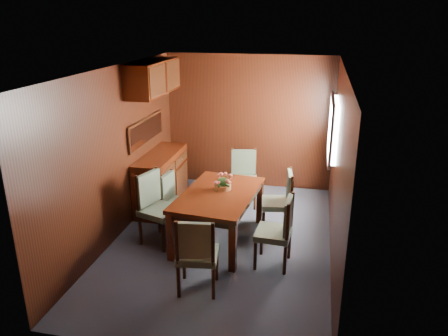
% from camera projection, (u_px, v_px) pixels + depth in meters
% --- Properties ---
extents(ground, '(4.50, 4.50, 0.00)m').
position_uv_depth(ground, '(222.00, 241.00, 6.21)').
color(ground, '#303541').
rests_on(ground, ground).
extents(room_shell, '(3.06, 4.52, 2.41)m').
position_uv_depth(room_shell, '(220.00, 123.00, 5.99)').
color(room_shell, black).
rests_on(room_shell, ground).
extents(sideboard, '(0.48, 1.40, 0.90)m').
position_uv_depth(sideboard, '(162.00, 180.00, 7.23)').
color(sideboard, '#391307').
rests_on(sideboard, ground).
extents(dining_table, '(1.11, 1.63, 0.72)m').
position_uv_depth(dining_table, '(219.00, 200.00, 6.04)').
color(dining_table, '#391307').
rests_on(dining_table, ground).
extents(chair_left_near, '(0.59, 0.61, 1.02)m').
position_uv_depth(chair_left_near, '(156.00, 204.00, 6.04)').
color(chair_left_near, black).
rests_on(chair_left_near, ground).
extents(chair_left_far, '(0.45, 0.46, 0.87)m').
position_uv_depth(chair_left_far, '(174.00, 198.00, 6.43)').
color(chair_left_far, black).
rests_on(chair_left_far, ground).
extents(chair_right_near, '(0.46, 0.48, 0.94)m').
position_uv_depth(chair_right_near, '(279.00, 228.00, 5.45)').
color(chair_right_near, black).
rests_on(chair_right_near, ground).
extents(chair_right_far, '(0.48, 0.50, 0.94)m').
position_uv_depth(chair_right_far, '(282.00, 198.00, 6.33)').
color(chair_right_far, black).
rests_on(chair_right_far, ground).
extents(chair_head, '(0.51, 0.49, 0.96)m').
position_uv_depth(chair_head, '(197.00, 251.00, 4.89)').
color(chair_head, black).
rests_on(chair_head, ground).
extents(chair_foot, '(0.51, 0.49, 0.93)m').
position_uv_depth(chair_foot, '(243.00, 174.00, 7.28)').
color(chair_foot, black).
rests_on(chair_foot, ground).
extents(flower_centerpiece, '(0.25, 0.25, 0.25)m').
position_uv_depth(flower_centerpiece, '(223.00, 181.00, 6.09)').
color(flower_centerpiece, '#B56D37').
rests_on(flower_centerpiece, dining_table).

